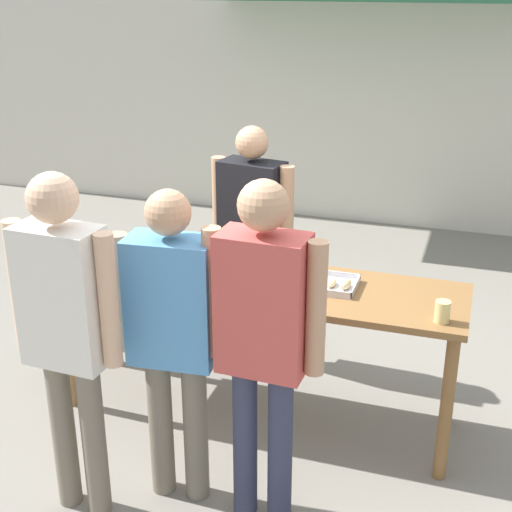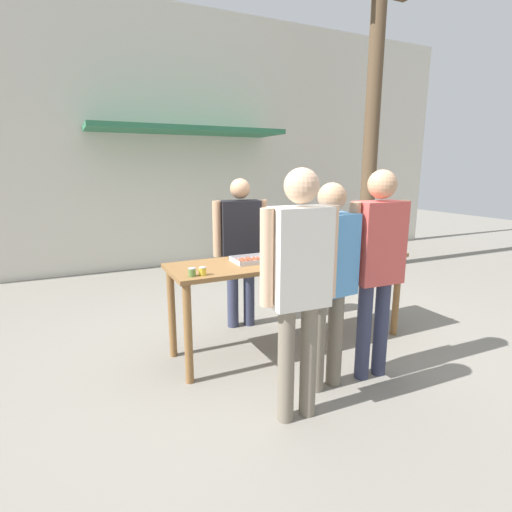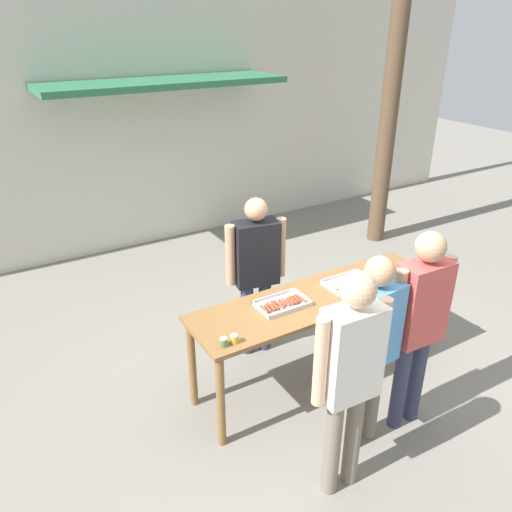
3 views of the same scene
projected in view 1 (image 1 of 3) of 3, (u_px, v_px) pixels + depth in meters
name	position (u px, v px, depth m)	size (l,w,h in m)	color
ground_plane	(256.00, 412.00, 4.52)	(24.00, 24.00, 0.00)	gray
building_facade_back	(378.00, 9.00, 7.20)	(12.00, 1.11, 4.50)	beige
serving_table	(256.00, 297.00, 4.23)	(2.44, 0.68, 0.92)	brown
food_tray_sausages	(199.00, 268.00, 4.32)	(0.45, 0.29, 0.04)	silver
food_tray_buns	(319.00, 282.00, 4.10)	(0.45, 0.28, 0.06)	silver
condiment_jar_mustard	(72.00, 266.00, 4.28)	(0.06, 0.06, 0.07)	#567A38
condiment_jar_ketchup	(85.00, 268.00, 4.25)	(0.06, 0.06, 0.07)	gold
beer_cup	(442.00, 312.00, 3.66)	(0.08, 0.08, 0.12)	#DBC67A
person_server_behind_table	(252.00, 226.00, 4.84)	(0.61, 0.31, 1.68)	#333851
person_customer_holding_hotdog	(66.00, 320.00, 3.34)	(0.58, 0.24, 1.80)	#756B5B
person_customer_with_cup	(263.00, 328.00, 3.29)	(0.59, 0.24, 1.78)	#333851
person_customer_waiting_in_line	(173.00, 324.00, 3.47)	(0.61, 0.27, 1.69)	#756B5B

